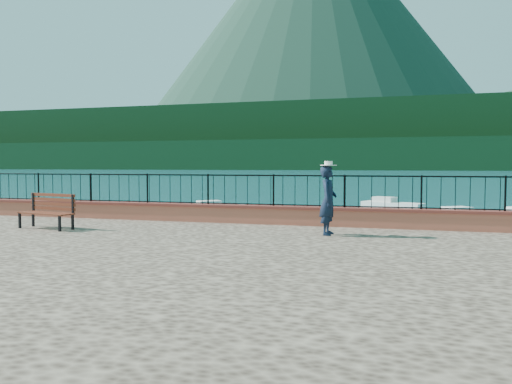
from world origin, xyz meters
The scene contains 16 objects.
ground centered at (0.00, 0.00, 0.00)m, with size 2000.00×2000.00×0.00m, color #19596B.
promenade centered at (0.00, -6.00, 0.60)m, with size 30.00×20.00×1.20m, color #332821.
parapet centered at (0.00, 3.70, 1.49)m, with size 28.00×0.46×0.58m, color #C55C47.
railing centered at (0.00, 3.70, 2.25)m, with size 27.00×0.05×0.95m, color black.
dock centered at (-2.00, 12.00, 0.15)m, with size 2.00×16.00×0.30m, color #2D231C.
far_forest centered at (0.00, 300.00, 9.00)m, with size 900.00×60.00×18.00m, color black.
foothills centered at (0.00, 360.00, 22.00)m, with size 900.00×120.00×44.00m, color black.
volcano centered at (-120.00, 700.00, 190.00)m, with size 560.00×560.00×380.00m, color #142D23.
park_bench centered at (-6.35, 0.75, 1.50)m, with size 1.91×0.94×1.02m.
person centered at (1.69, 1.79, 2.12)m, with size 0.67×0.44×1.84m, color black.
hat centered at (1.69, 1.79, 3.10)m, with size 0.44×0.44×0.12m, color white.
boat_0 centered at (-6.43, 7.61, 0.40)m, with size 4.06×1.30×0.80m, color silver.
boat_1 centered at (0.99, 11.40, 0.40)m, with size 4.07×1.30×0.80m, color silver.
boat_2 centered at (6.96, 18.01, 0.40)m, with size 3.87×1.30×0.80m, color silver.
boat_3 centered at (-7.80, 18.59, 0.40)m, with size 4.06×1.30×0.80m, color silver.
boat_4 centered at (2.93, 24.99, 0.40)m, with size 4.37×1.30×0.80m, color silver.
Camera 1 is at (3.57, -11.40, 3.06)m, focal length 35.00 mm.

